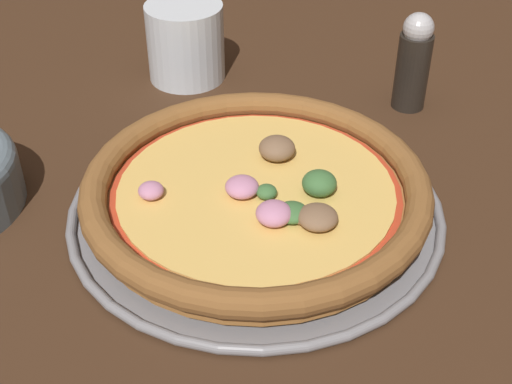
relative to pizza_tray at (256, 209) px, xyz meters
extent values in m
plane|color=#3D2616|center=(0.00, 0.00, 0.00)|extent=(3.00, 3.00, 0.00)
cylinder|color=gray|center=(0.00, 0.00, 0.00)|extent=(0.31, 0.31, 0.01)
torus|color=gray|center=(0.00, 0.00, 0.00)|extent=(0.31, 0.31, 0.01)
cylinder|color=#A86B33|center=(0.00, 0.00, 0.01)|extent=(0.27, 0.27, 0.01)
torus|color=brown|center=(0.00, 0.00, 0.02)|extent=(0.29, 0.29, 0.02)
cylinder|color=#B7381E|center=(0.00, 0.00, 0.02)|extent=(0.24, 0.24, 0.00)
cylinder|color=#E5B75B|center=(0.00, 0.00, 0.02)|extent=(0.23, 0.23, 0.00)
ellipsoid|color=#3D6B38|center=(0.00, -0.01, 0.03)|extent=(0.02, 0.02, 0.01)
ellipsoid|color=brown|center=(0.04, 0.03, 0.03)|extent=(0.04, 0.04, 0.02)
ellipsoid|color=#3D6B38|center=(0.04, -0.03, 0.03)|extent=(0.03, 0.03, 0.02)
ellipsoid|color=#C17FA3|center=(-0.08, 0.04, 0.03)|extent=(0.03, 0.03, 0.01)
ellipsoid|color=#C17FA3|center=(-0.01, 0.00, 0.03)|extent=(0.04, 0.04, 0.02)
ellipsoid|color=#3D6B38|center=(0.00, -0.05, 0.03)|extent=(0.03, 0.03, 0.01)
ellipsoid|color=#C17FA3|center=(-0.01, -0.04, 0.03)|extent=(0.04, 0.04, 0.02)
ellipsoid|color=brown|center=(0.01, -0.05, 0.03)|extent=(0.03, 0.03, 0.01)
ellipsoid|color=brown|center=(0.01, -0.07, 0.03)|extent=(0.03, 0.03, 0.02)
cylinder|color=silver|center=(0.08, 0.24, 0.04)|extent=(0.08, 0.08, 0.08)
cylinder|color=black|center=(0.23, 0.05, 0.04)|extent=(0.03, 0.03, 0.08)
sphere|color=#B2B2B7|center=(0.23, 0.05, 0.08)|extent=(0.03, 0.03, 0.03)
camera|label=1|loc=(-0.27, -0.38, 0.38)|focal=50.00mm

